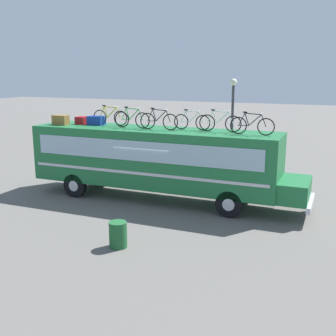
% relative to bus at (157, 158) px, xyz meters
% --- Properties ---
extents(ground_plane, '(120.00, 120.00, 0.00)m').
position_rel_bus_xyz_m(ground_plane, '(-0.18, 0.00, -1.87)').
color(ground_plane, '#605E59').
extents(bus, '(12.25, 2.43, 3.16)m').
position_rel_bus_xyz_m(bus, '(0.00, 0.00, 0.00)').
color(bus, '#1E6B38').
rests_on(bus, ground).
extents(luggage_bag_1, '(0.72, 0.40, 0.44)m').
position_rel_bus_xyz_m(luggage_bag_1, '(-4.71, -0.34, 1.51)').
color(luggage_bag_1, olive).
rests_on(luggage_bag_1, bus).
extents(luggage_bag_2, '(0.47, 0.54, 0.35)m').
position_rel_bus_xyz_m(luggage_bag_2, '(-3.96, 0.30, 1.46)').
color(luggage_bag_2, maroon).
rests_on(luggage_bag_2, bus).
extents(luggage_bag_3, '(0.74, 0.51, 0.40)m').
position_rel_bus_xyz_m(luggage_bag_3, '(-3.18, 0.30, 1.48)').
color(luggage_bag_3, '#193899').
rests_on(luggage_bag_3, bus).
extents(rooftop_bicycle_1, '(1.77, 0.44, 0.91)m').
position_rel_bus_xyz_m(rooftop_bicycle_1, '(-2.51, 0.39, 1.67)').
color(rooftop_bicycle_1, black).
rests_on(rooftop_bicycle_1, bus).
extents(rooftop_bicycle_2, '(1.70, 0.44, 0.92)m').
position_rel_bus_xyz_m(rooftop_bicycle_2, '(-1.14, -0.05, 1.67)').
color(rooftop_bicycle_2, black).
rests_on(rooftop_bicycle_2, bus).
extents(rooftop_bicycle_3, '(1.74, 0.44, 0.92)m').
position_rel_bus_xyz_m(rooftop_bicycle_3, '(0.18, -0.15, 1.67)').
color(rooftop_bicycle_3, black).
rests_on(rooftop_bicycle_3, bus).
extents(rooftop_bicycle_4, '(1.62, 0.44, 0.86)m').
position_rel_bus_xyz_m(rooftop_bicycle_4, '(1.49, 0.34, 1.65)').
color(rooftop_bicycle_4, black).
rests_on(rooftop_bicycle_4, bus).
extents(rooftop_bicycle_5, '(1.78, 0.44, 0.91)m').
position_rel_bus_xyz_m(rooftop_bicycle_5, '(2.73, 0.25, 1.66)').
color(rooftop_bicycle_5, black).
rests_on(rooftop_bicycle_5, bus).
extents(rooftop_bicycle_6, '(1.75, 0.44, 0.90)m').
position_rel_bus_xyz_m(rooftop_bicycle_6, '(4.12, -0.11, 1.66)').
color(rooftop_bicycle_6, black).
rests_on(rooftop_bicycle_6, bus).
extents(trash_bin, '(0.58, 0.58, 0.85)m').
position_rel_bus_xyz_m(trash_bin, '(0.96, -5.23, -1.45)').
color(trash_bin, '#1E592D').
rests_on(trash_bin, ground).
extents(street_lamp, '(0.36, 0.36, 5.22)m').
position_rel_bus_xyz_m(street_lamp, '(2.04, 5.16, 1.43)').
color(street_lamp, '#38383D').
rests_on(street_lamp, ground).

